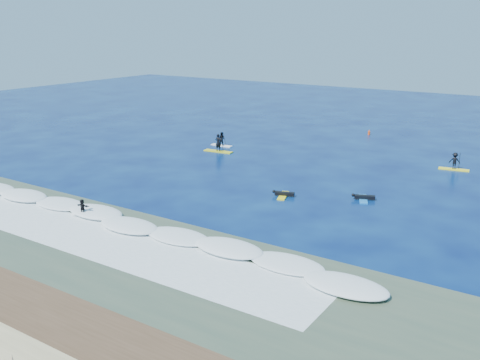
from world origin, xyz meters
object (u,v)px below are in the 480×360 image
Objects in this scene: prone_paddler_far at (363,198)px; sup_paddler_left at (218,145)px; sup_paddler_center at (222,140)px; wave_surfer at (83,208)px; marker_buoy at (369,133)px; prone_paddler_near at (283,194)px; sup_paddler_right at (455,162)px.

sup_paddler_left is at bearing 46.33° from prone_paddler_far.
wave_surfer is (5.37, -25.25, 0.02)m from sup_paddler_center.
marker_buoy is (6.68, 40.91, -0.41)m from wave_surfer.
wave_surfer is 2.50× the size of marker_buoy.
sup_paddler_center is 19.87m from prone_paddler_near.
prone_paddler_far is 1.38× the size of wave_surfer.
sup_paddler_center is at bearing 41.42° from prone_paddler_far.
prone_paddler_far is at bearing 34.38° from wave_surfer.
sup_paddler_center is at bearing -127.58° from marker_buoy.
sup_paddler_center is at bearing 179.37° from sup_paddler_right.
sup_paddler_left reaches higher than wave_surfer.
marker_buoy reaches higher than prone_paddler_far.
prone_paddler_far is at bearing -83.21° from prone_paddler_near.
prone_paddler_near is 1.36× the size of wave_surfer.
sup_paddler_right is 17.71m from marker_buoy.
sup_paddler_left is at bearing 35.48° from prone_paddler_near.
sup_paddler_left reaches higher than prone_paddler_near.
sup_paddler_center reaches higher than prone_paddler_near.
marker_buoy is at bearing -3.77° from prone_paddler_far.
prone_paddler_near is 28.61m from marker_buoy.
marker_buoy is (-3.16, 28.44, 0.14)m from prone_paddler_near.
marker_buoy is at bearing -11.94° from prone_paddler_near.
sup_paddler_left reaches higher than prone_paddler_far.
sup_paddler_left is 24.47m from sup_paddler_right.
sup_paddler_right is (25.05, 3.64, 0.07)m from sup_paddler_center.
wave_surfer is (3.96, -22.59, -0.01)m from sup_paddler_left.
sup_paddler_center is 19.76m from marker_buoy.
prone_paddler_far is (19.63, -7.39, -0.56)m from sup_paddler_left.
prone_paddler_far is at bearing -70.72° from marker_buoy.
sup_paddler_center is 25.81m from wave_surfer.
sup_paddler_center is at bearing 92.26° from wave_surfer.
sup_paddler_left is 1.42× the size of prone_paddler_near.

